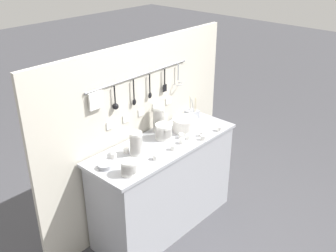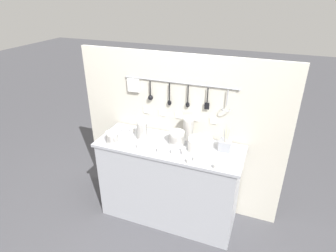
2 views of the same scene
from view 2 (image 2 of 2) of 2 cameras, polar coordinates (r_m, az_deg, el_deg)
name	(u,v)px [view 2 (image 2 of 2)]	position (r m, az deg, el deg)	size (l,w,h in m)	color
ground_plane	(169,214)	(3.49, 0.20, -17.41)	(20.00, 20.00, 0.00)	#424247
counter	(169,182)	(3.18, 0.22, -11.25)	(1.54, 0.56, 0.94)	#9EA0A8
back_wall	(179,134)	(3.19, 2.23, -1.62)	(2.34, 0.11, 1.83)	beige
bowl_stack_tall_left	(188,128)	(2.98, 4.12, -0.46)	(0.11, 0.11, 0.26)	white
bowl_stack_wide_centre	(177,138)	(2.91, 1.80, -2.37)	(0.16, 0.16, 0.14)	white
bowl_stack_short_front	(142,130)	(3.00, -5.26, -0.77)	(0.11, 0.11, 0.21)	white
bowl_stack_nested_right	(112,137)	(2.99, -11.26, -2.24)	(0.13, 0.13, 0.12)	white
plate_stack	(200,145)	(2.81, 6.57, -3.80)	(0.25, 0.25, 0.13)	white
steel_mixing_bowl	(117,131)	(3.21, -10.35, -0.98)	(0.11, 0.11, 0.03)	#93969E
cutlery_caddy	(225,145)	(2.87, 11.55, -3.78)	(0.12, 0.12, 0.26)	#93969E
cup_mid_row	(160,150)	(2.79, -1.74, -4.86)	(0.05, 0.05, 0.05)	white
cup_by_caddy	(139,146)	(2.87, -5.94, -3.98)	(0.05, 0.05, 0.05)	white
cup_front_right	(183,149)	(2.80, 3.11, -4.75)	(0.05, 0.05, 0.05)	white
cup_edge_near	(216,166)	(2.59, 9.74, -8.06)	(0.05, 0.05, 0.05)	white
cup_edge_far	(184,153)	(2.74, 3.33, -5.47)	(0.05, 0.05, 0.05)	white
cup_back_right	(132,130)	(3.19, -7.32, -0.84)	(0.05, 0.05, 0.05)	white
cup_centre	(196,159)	(2.67, 5.66, -6.62)	(0.05, 0.05, 0.05)	white
cup_back_left	(189,161)	(2.63, 4.27, -7.02)	(0.05, 0.05, 0.05)	white
cup_front_left	(142,132)	(3.12, -5.22, -1.32)	(0.05, 0.05, 0.05)	white
cup_beside_plates	(174,151)	(2.76, 1.14, -5.19)	(0.05, 0.05, 0.05)	white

